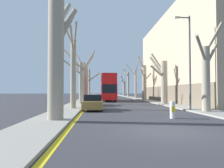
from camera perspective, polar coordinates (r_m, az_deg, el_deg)
ground_plane at (r=9.87m, az=14.52°, el=-11.80°), size 300.00×300.00×0.00m
sidewalk_left at (r=59.33m, az=-6.14°, el=-3.46°), size 2.43×120.00×0.12m
sidewalk_right at (r=59.91m, az=4.95°, el=-3.45°), size 2.43×120.00×0.12m
building_facade_right at (r=36.75m, az=20.72°, el=6.11°), size 10.08×30.82×13.50m
kerb_line_stripe at (r=59.29m, az=-4.79°, el=-3.52°), size 0.24×120.00×0.01m
street_tree_left_0 at (r=13.00m, az=-14.16°, el=7.49°), size 1.61×3.12×7.79m
street_tree_left_1 at (r=20.97m, az=-10.26°, el=4.15°), size 2.14×3.22×9.18m
street_tree_left_2 at (r=28.73m, az=-8.20°, el=1.04°), size 4.40×1.72×6.87m
street_tree_left_3 at (r=37.47m, az=-7.34°, el=1.38°), size 3.58×2.36×8.63m
street_tree_left_4 at (r=45.13m, az=-6.66°, el=0.77°), size 4.88×2.35×8.04m
street_tree_left_5 at (r=53.99m, az=-5.98°, el=0.38°), size 5.02×2.57×7.12m
street_tree_right_0 at (r=18.84m, az=23.38°, el=2.22°), size 2.82×2.38×7.02m
street_tree_right_1 at (r=28.85m, az=13.19°, el=0.99°), size 2.37×2.13×6.71m
street_tree_right_2 at (r=40.18m, az=8.41°, el=0.73°), size 2.95×2.92×8.18m
street_tree_right_3 at (r=50.64m, az=6.15°, el=0.55°), size 2.72×3.79×9.15m
street_tree_right_4 at (r=62.49m, az=4.17°, el=0.37°), size 2.01×3.17×8.30m
street_tree_right_5 at (r=73.05m, az=3.15°, el=-0.90°), size 1.85×3.56×6.93m
double_decker_bus at (r=38.53m, az=-1.05°, el=-0.64°), size 2.43×11.14×4.50m
parked_car_0 at (r=19.83m, az=-5.01°, el=-4.89°), size 1.74×4.27×1.40m
parked_car_1 at (r=25.81m, az=-4.65°, el=-4.28°), size 1.72×4.21×1.31m
lamp_post at (r=20.20m, az=19.42°, el=6.47°), size 1.40×0.20×8.28m
traffic_bollard at (r=14.24m, az=15.51°, el=-6.53°), size 0.32×0.33×1.07m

